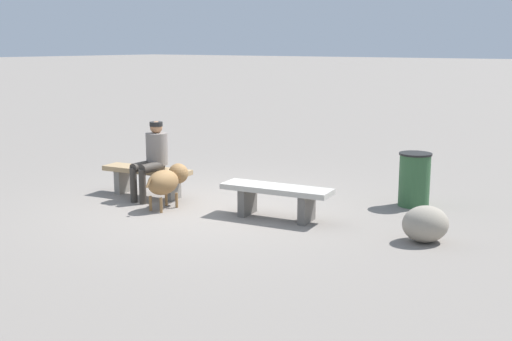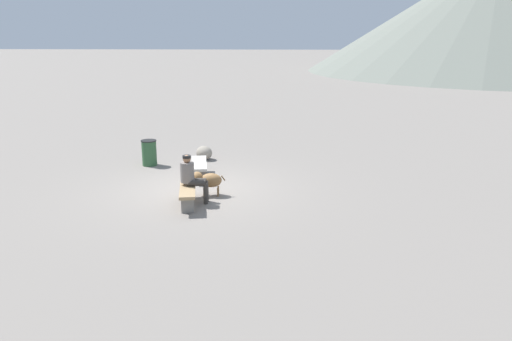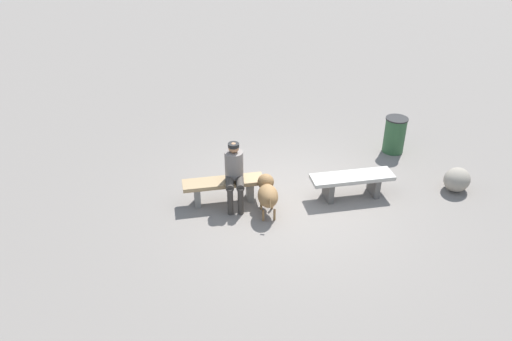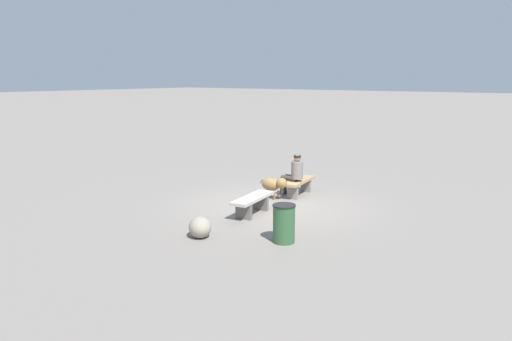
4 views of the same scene
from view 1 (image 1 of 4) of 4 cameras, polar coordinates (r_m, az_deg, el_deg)
name	(u,v)px [view 1 (image 1 of 4)]	position (r m, az deg, el deg)	size (l,w,h in m)	color
ground	(211,210)	(9.84, -4.01, -3.51)	(210.00, 210.00, 0.06)	gray
bench_left	(276,195)	(9.16, 1.83, -2.20)	(1.67, 0.70, 0.47)	#605B56
bench_right	(147,175)	(10.65, -9.71, -0.42)	(1.59, 0.62, 0.47)	gray
seated_person	(153,154)	(10.38, -9.20, 1.43)	(0.36, 0.69, 1.25)	slate
dog	(167,180)	(9.80, -7.91, -0.86)	(0.41, 0.90, 0.65)	olive
trash_bin	(414,179)	(10.14, 13.95, -0.78)	(0.50, 0.50, 0.83)	#2D5633
boulder	(425,224)	(8.38, 14.87, -4.63)	(0.50, 0.60, 0.47)	gray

